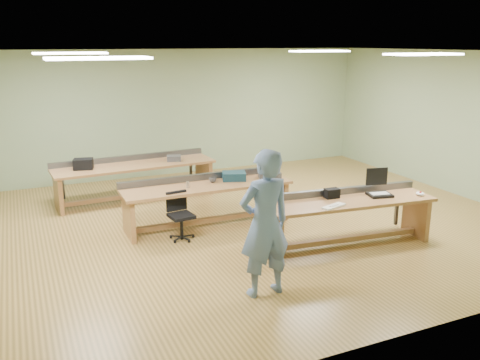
# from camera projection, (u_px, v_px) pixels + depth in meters

# --- Properties ---
(floor) EXTENTS (10.00, 10.00, 0.00)m
(floor) POSITION_uv_depth(u_px,v_px,m) (240.00, 224.00, 9.09)
(floor) COLOR #A47C3E
(floor) RESTS_ON ground
(ceiling) EXTENTS (10.00, 10.00, 0.00)m
(ceiling) POSITION_uv_depth(u_px,v_px,m) (240.00, 52.00, 8.30)
(ceiling) COLOR silver
(ceiling) RESTS_ON wall_back
(wall_back) EXTENTS (10.00, 0.04, 3.00)m
(wall_back) POSITION_uv_depth(u_px,v_px,m) (172.00, 113.00, 12.23)
(wall_back) COLOR gray
(wall_back) RESTS_ON floor
(wall_front) EXTENTS (10.00, 0.04, 3.00)m
(wall_front) POSITION_uv_depth(u_px,v_px,m) (398.00, 210.00, 5.17)
(wall_front) COLOR gray
(wall_front) RESTS_ON floor
(wall_right) EXTENTS (0.04, 8.00, 3.00)m
(wall_right) POSITION_uv_depth(u_px,v_px,m) (457.00, 124.00, 10.66)
(wall_right) COLOR gray
(wall_right) RESTS_ON floor
(fluor_panels) EXTENTS (6.20, 3.50, 0.03)m
(fluor_panels) POSITION_uv_depth(u_px,v_px,m) (240.00, 54.00, 8.31)
(fluor_panels) COLOR white
(fluor_panels) RESTS_ON ceiling
(workbench_front) EXTENTS (2.83, 1.01, 0.86)m
(workbench_front) POSITION_uv_depth(u_px,v_px,m) (348.00, 211.00, 8.07)
(workbench_front) COLOR #A06B43
(workbench_front) RESTS_ON floor
(workbench_mid) EXTENTS (2.99, 0.80, 0.86)m
(workbench_mid) POSITION_uv_depth(u_px,v_px,m) (207.00, 195.00, 8.93)
(workbench_mid) COLOR #A06B43
(workbench_mid) RESTS_ON floor
(workbench_back) EXTENTS (3.29, 1.05, 0.86)m
(workbench_back) POSITION_uv_depth(u_px,v_px,m) (135.00, 173.00, 10.41)
(workbench_back) COLOR #A06B43
(workbench_back) RESTS_ON floor
(person) EXTENTS (0.72, 0.49, 1.92)m
(person) POSITION_uv_depth(u_px,v_px,m) (265.00, 224.00, 6.35)
(person) COLOR slate
(person) RESTS_ON floor
(laptop_base) EXTENTS (0.42, 0.37, 0.04)m
(laptop_base) POSITION_uv_depth(u_px,v_px,m) (380.00, 195.00, 8.20)
(laptop_base) COLOR black
(laptop_base) RESTS_ON workbench_front
(laptop_screen) EXTENTS (0.36, 0.10, 0.29)m
(laptop_screen) POSITION_uv_depth(u_px,v_px,m) (377.00, 176.00, 8.27)
(laptop_screen) COLOR black
(laptop_screen) RESTS_ON laptop_base
(keyboard) EXTENTS (0.44, 0.25, 0.02)m
(keyboard) POSITION_uv_depth(u_px,v_px,m) (334.00, 206.00, 7.65)
(keyboard) COLOR silver
(keyboard) RESTS_ON workbench_front
(trackball_mouse) EXTENTS (0.14, 0.16, 0.06)m
(trackball_mouse) POSITION_uv_depth(u_px,v_px,m) (420.00, 194.00, 8.22)
(trackball_mouse) COLOR white
(trackball_mouse) RESTS_ON workbench_front
(camera_bag) EXTENTS (0.24, 0.16, 0.15)m
(camera_bag) POSITION_uv_depth(u_px,v_px,m) (332.00, 193.00, 8.08)
(camera_bag) COLOR black
(camera_bag) RESTS_ON workbench_front
(task_chair) EXTENTS (0.47, 0.47, 0.79)m
(task_chair) POSITION_uv_depth(u_px,v_px,m) (181.00, 222.00, 8.36)
(task_chair) COLOR black
(task_chair) RESTS_ON floor
(parts_bin_teal) EXTENTS (0.49, 0.43, 0.14)m
(parts_bin_teal) POSITION_uv_depth(u_px,v_px,m) (234.00, 176.00, 9.14)
(parts_bin_teal) COLOR #133140
(parts_bin_teal) RESTS_ON workbench_mid
(parts_bin_grey) EXTENTS (0.46, 0.37, 0.11)m
(parts_bin_grey) POSITION_uv_depth(u_px,v_px,m) (270.00, 175.00, 9.29)
(parts_bin_grey) COLOR #3A3A3C
(parts_bin_grey) RESTS_ON workbench_mid
(mug) EXTENTS (0.12, 0.12, 0.09)m
(mug) POSITION_uv_depth(u_px,v_px,m) (213.00, 180.00, 8.98)
(mug) COLOR #3A3A3C
(mug) RESTS_ON workbench_mid
(drinks_can) EXTENTS (0.07, 0.07, 0.11)m
(drinks_can) POSITION_uv_depth(u_px,v_px,m) (188.00, 185.00, 8.65)
(drinks_can) COLOR silver
(drinks_can) RESTS_ON workbench_mid
(storage_box_back) EXTENTS (0.42, 0.34, 0.21)m
(storage_box_back) POSITION_uv_depth(u_px,v_px,m) (83.00, 164.00, 9.90)
(storage_box_back) COLOR black
(storage_box_back) RESTS_ON workbench_back
(tray_back) EXTENTS (0.34, 0.28, 0.12)m
(tray_back) POSITION_uv_depth(u_px,v_px,m) (174.00, 158.00, 10.60)
(tray_back) COLOR #3A3A3C
(tray_back) RESTS_ON workbench_back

